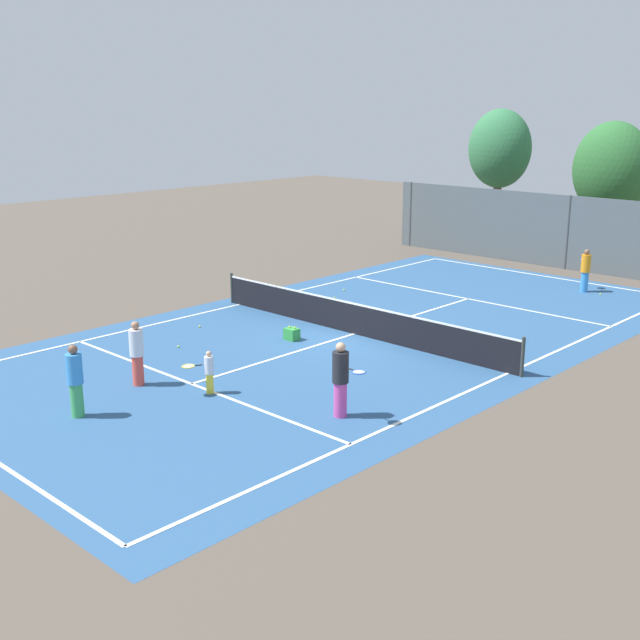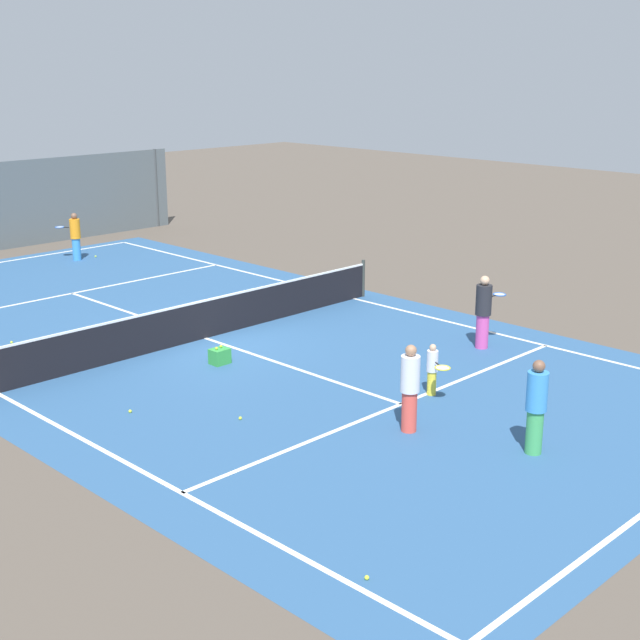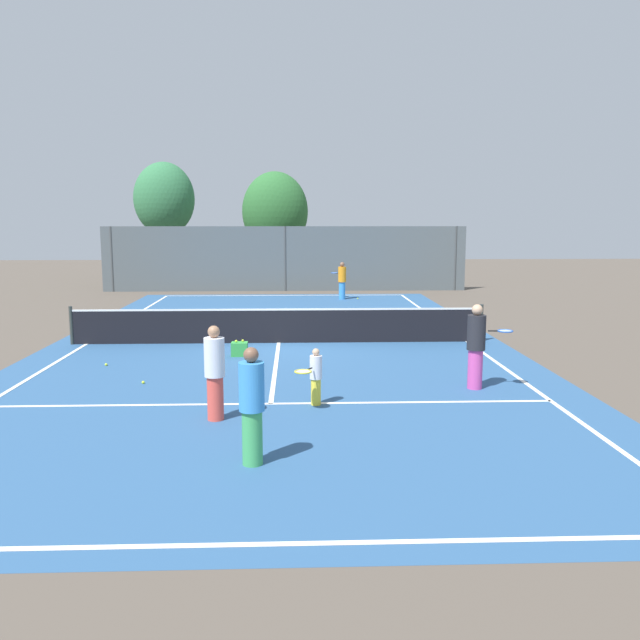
{
  "view_description": "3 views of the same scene",
  "coord_description": "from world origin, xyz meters",
  "px_view_note": "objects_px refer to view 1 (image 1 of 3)",
  "views": [
    {
      "loc": [
        15.86,
        -18.25,
        7.05
      ],
      "look_at": [
        0.87,
        -2.48,
        1.11
      ],
      "focal_mm": 44.89,
      "sensor_mm": 36.0,
      "label": 1
    },
    {
      "loc": [
        -13.26,
        -17.26,
        6.72
      ],
      "look_at": [
        0.92,
        -3.16,
        0.94
      ],
      "focal_mm": 50.5,
      "sensor_mm": 36.0,
      "label": 2
    },
    {
      "loc": [
        0.49,
        -18.81,
        3.54
      ],
      "look_at": [
        1.07,
        -3.33,
        1.17
      ],
      "focal_mm": 37.09,
      "sensor_mm": 36.0,
      "label": 3
    }
  ],
  "objects_px": {
    "player_1": "(208,371)",
    "player_4": "(341,379)",
    "ball_crate": "(292,334)",
    "tennis_ball_0": "(200,326)",
    "tennis_ball_3": "(178,347)",
    "player_3": "(137,353)",
    "tennis_ball_1": "(344,290)",
    "tennis_ball_5": "(600,294)",
    "player_0": "(585,270)",
    "player_2": "(75,380)",
    "tennis_ball_4": "(398,325)",
    "tennis_ball_2": "(334,298)"
  },
  "relations": [
    {
      "from": "player_3",
      "to": "ball_crate",
      "type": "height_order",
      "value": "player_3"
    },
    {
      "from": "player_0",
      "to": "player_1",
      "type": "distance_m",
      "value": 17.08
    },
    {
      "from": "player_1",
      "to": "tennis_ball_3",
      "type": "distance_m",
      "value": 4.15
    },
    {
      "from": "player_3",
      "to": "tennis_ball_2",
      "type": "bearing_deg",
      "value": 104.52
    },
    {
      "from": "player_3",
      "to": "tennis_ball_1",
      "type": "relative_size",
      "value": 25.79
    },
    {
      "from": "tennis_ball_4",
      "to": "tennis_ball_5",
      "type": "distance_m",
      "value": 9.19
    },
    {
      "from": "player_0",
      "to": "tennis_ball_5",
      "type": "distance_m",
      "value": 1.09
    },
    {
      "from": "player_2",
      "to": "tennis_ball_0",
      "type": "xyz_separation_m",
      "value": [
        -3.99,
        6.69,
        -0.86
      ]
    },
    {
      "from": "player_0",
      "to": "ball_crate",
      "type": "distance_m",
      "value": 12.79
    },
    {
      "from": "player_4",
      "to": "tennis_ball_3",
      "type": "bearing_deg",
      "value": 174.62
    },
    {
      "from": "player_3",
      "to": "tennis_ball_5",
      "type": "distance_m",
      "value": 18.3
    },
    {
      "from": "player_1",
      "to": "ball_crate",
      "type": "bearing_deg",
      "value": 111.22
    },
    {
      "from": "tennis_ball_5",
      "to": "player_0",
      "type": "bearing_deg",
      "value": 174.99
    },
    {
      "from": "tennis_ball_2",
      "to": "tennis_ball_4",
      "type": "height_order",
      "value": "same"
    },
    {
      "from": "tennis_ball_4",
      "to": "tennis_ball_5",
      "type": "height_order",
      "value": "same"
    },
    {
      "from": "player_1",
      "to": "tennis_ball_4",
      "type": "xyz_separation_m",
      "value": [
        -0.4,
        8.19,
        -0.55
      ]
    },
    {
      "from": "player_3",
      "to": "tennis_ball_3",
      "type": "xyz_separation_m",
      "value": [
        -1.89,
        2.67,
        -0.84
      ]
    },
    {
      "from": "tennis_ball_5",
      "to": "tennis_ball_1",
      "type": "bearing_deg",
      "value": -140.27
    },
    {
      "from": "player_1",
      "to": "player_2",
      "type": "relative_size",
      "value": 0.64
    },
    {
      "from": "tennis_ball_1",
      "to": "player_4",
      "type": "bearing_deg",
      "value": -48.47
    },
    {
      "from": "tennis_ball_3",
      "to": "player_0",
      "type": "bearing_deg",
      "value": 70.42
    },
    {
      "from": "player_0",
      "to": "tennis_ball_4",
      "type": "bearing_deg",
      "value": -103.5
    },
    {
      "from": "player_4",
      "to": "player_3",
      "type": "bearing_deg",
      "value": -159.03
    },
    {
      "from": "player_3",
      "to": "tennis_ball_5",
      "type": "height_order",
      "value": "player_3"
    },
    {
      "from": "player_0",
      "to": "tennis_ball_1",
      "type": "height_order",
      "value": "player_0"
    },
    {
      "from": "player_0",
      "to": "player_3",
      "type": "bearing_deg",
      "value": -101.13
    },
    {
      "from": "player_1",
      "to": "player_2",
      "type": "bearing_deg",
      "value": -108.2
    },
    {
      "from": "player_3",
      "to": "tennis_ball_0",
      "type": "xyz_separation_m",
      "value": [
        -3.19,
        4.49,
        -0.84
      ]
    },
    {
      "from": "player_1",
      "to": "player_4",
      "type": "xyz_separation_m",
      "value": [
        3.42,
        1.15,
        0.34
      ]
    },
    {
      "from": "player_4",
      "to": "tennis_ball_3",
      "type": "xyz_separation_m",
      "value": [
        -7.1,
        0.67,
        -0.89
      ]
    },
    {
      "from": "player_4",
      "to": "tennis_ball_5",
      "type": "relative_size",
      "value": 27.2
    },
    {
      "from": "player_4",
      "to": "tennis_ball_4",
      "type": "height_order",
      "value": "player_4"
    },
    {
      "from": "tennis_ball_0",
      "to": "ball_crate",
      "type": "bearing_deg",
      "value": 18.92
    },
    {
      "from": "tennis_ball_1",
      "to": "tennis_ball_5",
      "type": "bearing_deg",
      "value": 39.73
    },
    {
      "from": "player_2",
      "to": "tennis_ball_1",
      "type": "height_order",
      "value": "player_2"
    },
    {
      "from": "tennis_ball_3",
      "to": "tennis_ball_2",
      "type": "bearing_deg",
      "value": 95.96
    },
    {
      "from": "player_0",
      "to": "tennis_ball_2",
      "type": "height_order",
      "value": "player_0"
    },
    {
      "from": "tennis_ball_5",
      "to": "tennis_ball_0",
      "type": "bearing_deg",
      "value": -119.15
    },
    {
      "from": "tennis_ball_0",
      "to": "tennis_ball_3",
      "type": "relative_size",
      "value": 1.0
    },
    {
      "from": "ball_crate",
      "to": "tennis_ball_1",
      "type": "bearing_deg",
      "value": 118.26
    },
    {
      "from": "player_1",
      "to": "tennis_ball_0",
      "type": "relative_size",
      "value": 16.78
    },
    {
      "from": "player_0",
      "to": "tennis_ball_5",
      "type": "xyz_separation_m",
      "value": [
        0.71,
        -0.06,
        -0.82
      ]
    },
    {
      "from": "player_3",
      "to": "tennis_ball_4",
      "type": "xyz_separation_m",
      "value": [
        1.4,
        9.04,
        -0.84
      ]
    },
    {
      "from": "player_1",
      "to": "tennis_ball_3",
      "type": "xyz_separation_m",
      "value": [
        -3.69,
        1.82,
        -0.55
      ]
    },
    {
      "from": "ball_crate",
      "to": "tennis_ball_3",
      "type": "distance_m",
      "value": 3.45
    },
    {
      "from": "tennis_ball_2",
      "to": "tennis_ball_5",
      "type": "distance_m",
      "value": 10.11
    },
    {
      "from": "tennis_ball_2",
      "to": "tennis_ball_3",
      "type": "xyz_separation_m",
      "value": [
        0.81,
        -7.74,
        0.0
      ]
    },
    {
      "from": "player_2",
      "to": "player_0",
      "type": "bearing_deg",
      "value": 82.28
    },
    {
      "from": "tennis_ball_1",
      "to": "tennis_ball_0",
      "type": "bearing_deg",
      "value": -89.48
    },
    {
      "from": "player_2",
      "to": "tennis_ball_3",
      "type": "xyz_separation_m",
      "value": [
        -2.68,
        4.87,
        -0.86
      ]
    }
  ]
}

